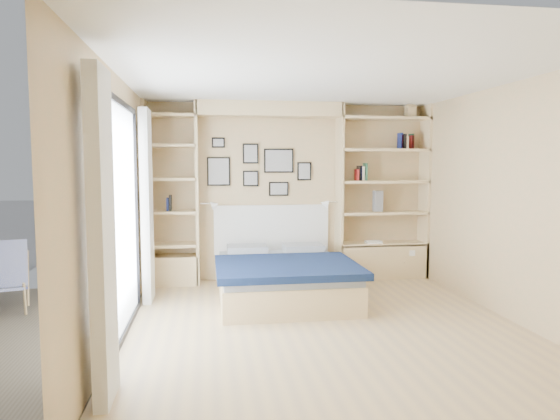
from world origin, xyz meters
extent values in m
plane|color=tan|center=(0.00, 0.00, 0.00)|extent=(4.50, 4.50, 0.00)
plane|color=tan|center=(0.00, 2.25, 1.25)|extent=(4.00, 0.00, 4.00)
plane|color=tan|center=(0.00, -2.25, 1.25)|extent=(4.00, 0.00, 4.00)
plane|color=tan|center=(-2.00, 0.00, 1.25)|extent=(0.00, 4.50, 4.50)
plane|color=tan|center=(2.00, 0.00, 1.25)|extent=(0.00, 4.50, 4.50)
plane|color=white|center=(0.00, 0.00, 2.50)|extent=(4.50, 4.50, 0.00)
cube|color=#DDC185|center=(-1.30, 2.08, 1.25)|extent=(0.04, 0.35, 2.50)
cube|color=#DDC185|center=(0.70, 2.08, 1.25)|extent=(0.04, 0.35, 2.50)
cube|color=#DDC185|center=(-0.30, 2.08, 2.40)|extent=(2.00, 0.35, 0.20)
cube|color=#DDC185|center=(1.98, 2.08, 1.25)|extent=(0.04, 0.35, 2.50)
cube|color=#DDC185|center=(-1.98, 2.08, 1.25)|extent=(0.04, 0.35, 2.50)
cube|color=#DDC185|center=(1.35, 2.08, 0.25)|extent=(1.30, 0.35, 0.50)
cube|color=#DDC185|center=(-1.65, 2.08, 0.20)|extent=(0.70, 0.35, 0.40)
cube|color=black|center=(-1.97, 0.00, 2.23)|extent=(0.04, 2.08, 0.06)
cube|color=black|center=(-1.97, 0.00, 0.03)|extent=(0.04, 2.08, 0.06)
cube|color=black|center=(-1.97, -1.02, 1.10)|extent=(0.04, 0.06, 2.20)
cube|color=black|center=(-1.97, 1.02, 1.10)|extent=(0.04, 0.06, 2.20)
cube|color=silver|center=(-1.98, 0.00, 1.12)|extent=(0.01, 2.00, 2.20)
cube|color=white|center=(-1.88, -1.30, 1.15)|extent=(0.10, 0.45, 2.30)
cube|color=white|center=(-1.88, 1.30, 1.15)|extent=(0.10, 0.45, 2.30)
cube|color=#DDC185|center=(1.35, 2.08, 0.50)|extent=(1.30, 0.35, 0.04)
cube|color=#DDC185|center=(1.35, 2.08, 0.95)|extent=(1.30, 0.35, 0.04)
cube|color=#DDC185|center=(1.35, 2.08, 1.40)|extent=(1.30, 0.35, 0.04)
cube|color=#DDC185|center=(1.35, 2.08, 1.85)|extent=(1.30, 0.35, 0.04)
cube|color=#DDC185|center=(1.35, 2.08, 2.30)|extent=(1.30, 0.35, 0.04)
cube|color=#DDC185|center=(-1.65, 2.08, 0.55)|extent=(0.70, 0.35, 0.04)
cube|color=#DDC185|center=(-1.65, 2.08, 1.00)|extent=(0.70, 0.35, 0.04)
cube|color=#DDC185|center=(-1.65, 2.08, 1.45)|extent=(0.70, 0.35, 0.04)
cube|color=#DDC185|center=(-1.65, 2.08, 1.90)|extent=(0.70, 0.35, 0.04)
cube|color=#DDC185|center=(-1.65, 2.08, 2.30)|extent=(0.70, 0.35, 0.04)
cube|color=#DDC185|center=(-0.25, 1.16, 0.17)|extent=(1.55, 1.93, 0.34)
cube|color=#999FA7|center=(-0.25, 1.16, 0.39)|extent=(1.51, 1.89, 0.10)
cube|color=#101E42|center=(-0.25, 0.83, 0.46)|extent=(1.65, 1.35, 0.08)
cube|color=#999FA7|center=(-0.64, 1.83, 0.50)|extent=(0.53, 0.39, 0.12)
cube|color=#999FA7|center=(0.13, 1.83, 0.50)|extent=(0.53, 0.39, 0.12)
cube|color=white|center=(-0.25, 2.22, 0.72)|extent=(1.65, 0.04, 0.70)
cube|color=black|center=(-1.00, 2.23, 1.55)|extent=(0.32, 0.02, 0.40)
cube|color=gray|center=(-1.00, 2.21, 1.55)|extent=(0.28, 0.01, 0.36)
cube|color=black|center=(-0.55, 2.23, 1.80)|extent=(0.22, 0.02, 0.28)
cube|color=gray|center=(-0.55, 2.21, 1.80)|extent=(0.18, 0.01, 0.24)
cube|color=black|center=(-0.55, 2.23, 1.45)|extent=(0.22, 0.02, 0.22)
cube|color=gray|center=(-0.55, 2.21, 1.45)|extent=(0.18, 0.01, 0.18)
cube|color=black|center=(-0.15, 2.23, 1.70)|extent=(0.42, 0.02, 0.34)
cube|color=gray|center=(-0.15, 2.21, 1.70)|extent=(0.38, 0.01, 0.30)
cube|color=black|center=(-0.15, 2.23, 1.30)|extent=(0.28, 0.02, 0.20)
cube|color=gray|center=(-0.15, 2.21, 1.30)|extent=(0.24, 0.01, 0.16)
cube|color=black|center=(0.22, 2.23, 1.55)|extent=(0.20, 0.02, 0.26)
cube|color=gray|center=(0.22, 2.21, 1.55)|extent=(0.16, 0.01, 0.22)
cube|color=black|center=(-1.00, 2.23, 1.95)|extent=(0.18, 0.02, 0.14)
cube|color=gray|center=(-1.00, 2.21, 1.95)|extent=(0.14, 0.01, 0.10)
cylinder|color=silver|center=(-1.16, 2.00, 1.12)|extent=(0.20, 0.02, 0.02)
cone|color=white|center=(-1.06, 2.00, 1.10)|extent=(0.13, 0.12, 0.15)
cylinder|color=silver|center=(0.56, 2.00, 1.12)|extent=(0.20, 0.02, 0.02)
cone|color=white|center=(0.46, 2.00, 1.10)|extent=(0.13, 0.12, 0.15)
cube|color=#A51E1E|center=(0.95, 2.07, 1.50)|extent=(0.02, 0.15, 0.16)
cube|color=navy|center=(1.00, 2.07, 1.52)|extent=(0.03, 0.15, 0.21)
cube|color=black|center=(0.99, 2.07, 1.52)|extent=(0.03, 0.15, 0.21)
cube|color=#BFB28C|center=(1.03, 2.07, 1.52)|extent=(0.04, 0.15, 0.20)
cube|color=#26593F|center=(1.07, 2.07, 1.54)|extent=(0.03, 0.15, 0.25)
cube|color=#A51E1E|center=(1.59, 2.07, 1.97)|extent=(0.02, 0.15, 0.20)
cube|color=navy|center=(1.59, 2.07, 1.98)|extent=(0.03, 0.15, 0.23)
cube|color=black|center=(1.64, 2.07, 1.98)|extent=(0.03, 0.15, 0.21)
cube|color=#BFB28C|center=(1.67, 2.07, 1.96)|extent=(0.04, 0.15, 0.17)
cube|color=#275F45|center=(1.75, 2.07, 1.98)|extent=(0.03, 0.15, 0.22)
cube|color=#A51E1E|center=(1.76, 2.07, 1.97)|extent=(0.03, 0.15, 0.19)
cube|color=navy|center=(-1.70, 2.07, 1.11)|extent=(0.02, 0.15, 0.18)
cube|color=black|center=(-1.66, 2.07, 1.13)|extent=(0.03, 0.15, 0.21)
cube|color=#DDC185|center=(1.73, 2.07, 2.40)|extent=(0.13, 0.13, 0.15)
cone|color=#DDC185|center=(1.73, 2.07, 2.51)|extent=(0.20, 0.20, 0.08)
cube|color=slate|center=(1.27, 2.07, 1.12)|extent=(0.12, 0.12, 0.30)
cube|color=white|center=(1.20, 2.02, 0.54)|extent=(0.22, 0.16, 0.03)
cylinder|color=tan|center=(-3.11, 0.76, 0.20)|extent=(0.06, 0.14, 0.40)
cylinder|color=tan|center=(-3.26, 1.29, 0.30)|extent=(0.11, 0.32, 0.65)
cube|color=#2E3BA4|center=(-3.38, 0.89, 0.28)|extent=(0.58, 0.65, 0.14)
cube|color=#2E3BA4|center=(-3.48, 1.26, 0.50)|extent=(0.49, 0.33, 0.53)
camera|label=1|loc=(-1.17, -4.81, 1.65)|focal=32.00mm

